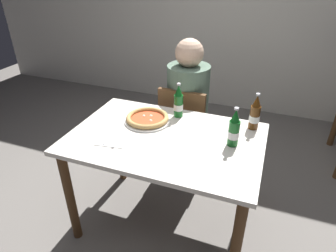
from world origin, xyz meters
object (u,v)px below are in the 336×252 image
object	(u,v)px
dining_table_main	(165,152)
beer_bottle_right	(255,114)
napkin_with_cutlery	(113,139)
diner_seated	(187,113)
beer_bottle_center	(178,103)
beer_bottle_left	(234,130)
pizza_margherita_near	(147,119)
chair_behind_table	(185,127)

from	to	relation	value
dining_table_main	beer_bottle_right	size ratio (longest dim) A/B	4.86
beer_bottle_right	napkin_with_cutlery	distance (m)	0.91
diner_seated	beer_bottle_right	world-z (taller)	diner_seated
diner_seated	beer_bottle_center	distance (m)	0.46
beer_bottle_left	beer_bottle_center	distance (m)	0.48
diner_seated	beer_bottle_center	world-z (taller)	diner_seated
dining_table_main	beer_bottle_right	distance (m)	0.62
dining_table_main	beer_bottle_left	world-z (taller)	beer_bottle_left
napkin_with_cutlery	beer_bottle_right	bearing A→B (deg)	29.13
beer_bottle_left	napkin_with_cutlery	world-z (taller)	beer_bottle_left
pizza_margherita_near	beer_bottle_center	world-z (taller)	beer_bottle_center
pizza_margherita_near	napkin_with_cutlery	xyz separation A→B (m)	(-0.10, -0.28, -0.02)
diner_seated	napkin_with_cutlery	size ratio (longest dim) A/B	5.92
diner_seated	beer_bottle_left	bearing A→B (deg)	-52.48
dining_table_main	beer_bottle_right	world-z (taller)	beer_bottle_right
beer_bottle_right	beer_bottle_left	bearing A→B (deg)	-110.62
beer_bottle_right	napkin_with_cutlery	world-z (taller)	beer_bottle_right
dining_table_main	napkin_with_cutlery	world-z (taller)	napkin_with_cutlery
dining_table_main	beer_bottle_right	xyz separation A→B (m)	(0.50, 0.30, 0.22)
dining_table_main	pizza_margherita_near	size ratio (longest dim) A/B	3.80
napkin_with_cutlery	beer_bottle_left	bearing A→B (deg)	15.57
diner_seated	beer_bottle_center	size ratio (longest dim) A/B	4.89
dining_table_main	diner_seated	size ratio (longest dim) A/B	0.99
chair_behind_table	beer_bottle_right	world-z (taller)	beer_bottle_right
chair_behind_table	napkin_with_cutlery	size ratio (longest dim) A/B	4.16
diner_seated	pizza_margherita_near	distance (m)	0.56
pizza_margherita_near	beer_bottle_right	size ratio (longest dim) A/B	1.28
napkin_with_cutlery	diner_seated	bearing A→B (deg)	73.65
dining_table_main	beer_bottle_left	xyz separation A→B (m)	(0.41, 0.06, 0.22)
chair_behind_table	beer_bottle_center	bearing A→B (deg)	98.81
beer_bottle_center	pizza_margherita_near	bearing A→B (deg)	-139.34
chair_behind_table	diner_seated	bearing A→B (deg)	-90.41
beer_bottle_right	napkin_with_cutlery	bearing A→B (deg)	-150.87
beer_bottle_right	chair_behind_table	bearing A→B (deg)	151.12
pizza_margherita_near	dining_table_main	bearing A→B (deg)	-37.81
dining_table_main	pizza_margherita_near	xyz separation A→B (m)	(-0.19, 0.14, 0.14)
pizza_margherita_near	beer_bottle_right	bearing A→B (deg)	12.96
chair_behind_table	pizza_margherita_near	distance (m)	0.56
beer_bottle_left	beer_bottle_center	world-z (taller)	same
dining_table_main	beer_bottle_right	bearing A→B (deg)	31.07
beer_bottle_right	napkin_with_cutlery	size ratio (longest dim) A/B	1.21
pizza_margherita_near	napkin_with_cutlery	bearing A→B (deg)	-110.31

